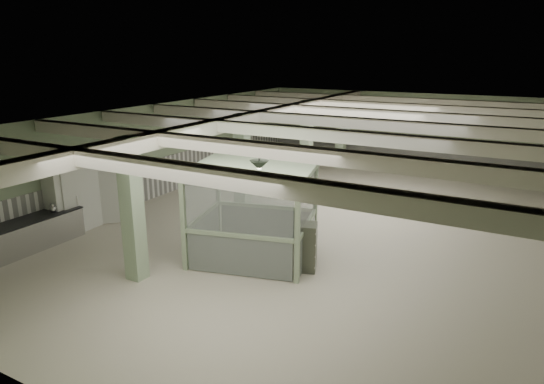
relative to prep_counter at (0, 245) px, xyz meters
The scene contains 28 objects.
floor 9.59m from the prep_counter, 46.95° to the left, with size 20.00×20.00×0.00m, color beige.
ceiling 10.08m from the prep_counter, 46.95° to the left, with size 14.00×20.00×0.02m, color beige.
wall_back 18.26m from the prep_counter, 68.96° to the left, with size 14.00×0.02×3.60m, color #93A887.
wall_front 7.32m from the prep_counter, 24.64° to the right, with size 14.00×0.02×3.60m, color #93A887.
wall_left 7.14m from the prep_counter, 93.76° to the left, with size 0.02×20.00×3.60m, color #93A887.
wainscot_left 7.02m from the prep_counter, 93.56° to the left, with size 0.05×19.90×1.50m, color white.
wainscot_back 18.19m from the prep_counter, 68.93° to the left, with size 13.90×0.05×1.50m, color white.
girder 8.59m from the prep_counter, 60.01° to the left, with size 0.45×19.90×0.40m, color silver.
beam_a 7.20m from the prep_counter, ahead, with size 13.90×0.35×0.32m, color silver.
beam_b 7.45m from the prep_counter, 17.00° to the left, with size 13.90×0.35×0.32m, color silver.
beam_c 8.47m from the prep_counter, 34.53° to the left, with size 13.90×0.35×0.32m, color silver.
beam_d 10.03m from the prep_counter, 46.95° to the left, with size 13.90×0.35×0.32m, color silver.
beam_e 11.91m from the prep_counter, 55.46° to the left, with size 13.90×0.35×0.32m, color silver.
beam_f 13.98m from the prep_counter, 61.41° to the left, with size 13.90×0.35×0.32m, color silver.
beam_g 16.18m from the prep_counter, 65.72° to the left, with size 13.90×0.35×0.32m, color silver.
column_a 4.37m from the prep_counter, 13.90° to the left, with size 0.42×0.42×3.60m, color #A3BE99.
column_b 7.36m from the prep_counter, 56.05° to the left, with size 0.42×0.42×3.60m, color #A3BE99.
column_c 11.79m from the prep_counter, 69.83° to the left, with size 0.42×0.42×3.60m, color #A3BE99.
column_d 15.59m from the prep_counter, 74.93° to the left, with size 0.42×0.42×3.60m, color #A3BE99.
pendant_front 7.76m from the prep_counter, 15.86° to the left, with size 0.44×0.44×0.22m, color #29372A.
pendant_mid 10.61m from the prep_counter, 46.81° to the left, with size 0.44×0.44×0.22m, color #29372A.
pendant_back 14.58m from the prep_counter, 60.61° to the left, with size 0.44×0.44×0.22m, color #29372A.
prep_counter is the anchor object (origin of this frame).
pitcher_far 1.75m from the prep_counter, 84.50° to the left, with size 0.20×0.23×0.29m, color #B4B5B9, non-canonical shape.
orange_bowl 2.10m from the prep_counter, 91.64° to the left, with size 0.27×0.27×0.10m, color #B2B2B7.
walkin_cooler 3.08m from the prep_counter, 91.60° to the left, with size 1.12×2.48×2.28m.
guard_booth 7.03m from the prep_counter, 30.69° to the left, with size 3.79×3.43×2.60m.
filing_cabinet 8.39m from the prep_counter, 24.87° to the left, with size 0.41×0.58×1.26m, color #515648.
Camera 1 is at (5.87, -14.14, 5.50)m, focal length 32.00 mm.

